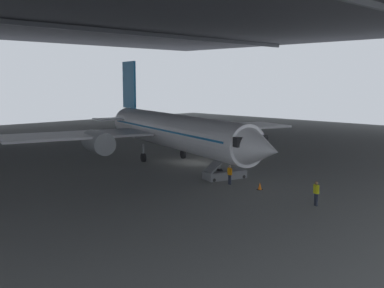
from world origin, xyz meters
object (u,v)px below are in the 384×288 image
at_px(airplane_main, 171,131).
at_px(crew_worker_near_nose, 316,192).
at_px(crew_worker_by_stairs, 230,174).
at_px(traffic_cone_orange, 260,186).
at_px(boarding_stairs, 225,170).

height_order(airplane_main, crew_worker_near_nose, airplane_main).
distance_m(crew_worker_by_stairs, traffic_cone_orange, 2.94).
bearing_deg(traffic_cone_orange, airplane_main, 76.23).
bearing_deg(airplane_main, crew_worker_near_nose, -103.15).
bearing_deg(crew_worker_near_nose, crew_worker_by_stairs, 83.71).
relative_size(boarding_stairs, crew_worker_near_nose, 2.69).
height_order(airplane_main, traffic_cone_orange, airplane_main).
height_order(airplane_main, boarding_stairs, airplane_main).
distance_m(airplane_main, traffic_cone_orange, 14.49).
distance_m(airplane_main, boarding_stairs, 9.68).
distance_m(boarding_stairs, traffic_cone_orange, 4.87).
height_order(crew_worker_near_nose, crew_worker_by_stairs, crew_worker_near_nose).
relative_size(crew_worker_near_nose, crew_worker_by_stairs, 1.06).
distance_m(crew_worker_near_nose, traffic_cone_orange, 5.65).
bearing_deg(crew_worker_near_nose, boarding_stairs, 76.55).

